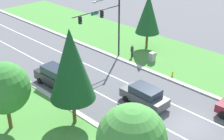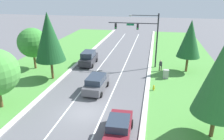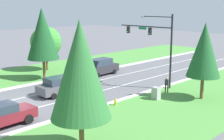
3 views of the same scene
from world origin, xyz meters
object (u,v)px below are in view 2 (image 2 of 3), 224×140
Objects in this scene: graphite_suv at (96,83)px; utility_cabinet at (166,74)px; pedestrian at (161,65)px; conifer_far_right_tree at (222,77)px; fire_hydrant at (154,88)px; burgundy_sedan at (119,128)px; traffic_signal_mast at (143,32)px; conifer_mid_left_tree at (49,37)px; oak_far_left_tree at (32,43)px; conifer_near_right_tree at (190,39)px; charcoal_suv at (89,58)px.

utility_cabinet is at bearing 35.36° from graphite_suv.
conifer_far_right_tree is (3.85, -14.39, 4.20)m from pedestrian.
fire_hydrant is at bearing -110.07° from utility_cabinet.
burgundy_sedan is 0.57× the size of conifer_far_right_tree.
traffic_signal_mast is at bearing 66.35° from graphite_suv.
burgundy_sedan reaches higher than pedestrian.
conifer_mid_left_tree reaches higher than utility_cabinet.
burgundy_sedan is at bearing -61.85° from graphite_suv.
burgundy_sedan is at bearing -42.34° from oak_far_left_tree.
pedestrian reaches higher than utility_cabinet.
traffic_signal_mast reaches higher than conifer_near_right_tree.
conifer_mid_left_tree is (-13.84, -5.64, 4.63)m from pedestrian.
conifer_far_right_tree is at bearing -28.57° from oak_far_left_tree.
conifer_mid_left_tree is at bearing 12.40° from pedestrian.
charcoal_suv is 0.68× the size of conifer_near_right_tree.
conifer_near_right_tree is (4.41, 7.27, 4.43)m from fire_hydrant.
conifer_far_right_tree is at bearing -58.96° from fire_hydrant.
oak_far_left_tree is at bearing -172.13° from conifer_near_right_tree.
oak_far_left_tree reaches higher than utility_cabinet.
charcoal_suv is at bearing 113.89° from graphite_suv.
pedestrian is (7.29, 7.99, -0.00)m from graphite_suv.
oak_far_left_tree is (-21.75, -3.01, -0.85)m from conifer_near_right_tree.
conifer_far_right_tree reaches higher than oak_far_left_tree.
conifer_mid_left_tree reaches higher than oak_far_left_tree.
conifer_mid_left_tree is at bearing -168.45° from utility_cabinet.
fire_hydrant is 0.08× the size of conifer_mid_left_tree.
graphite_suv reaches higher than burgundy_sedan.
graphite_suv reaches higher than pedestrian.
burgundy_sedan is 0.54× the size of conifer_mid_left_tree.
conifer_mid_left_tree is at bearing 161.83° from graphite_suv.
graphite_suv is 0.55× the size of conifer_mid_left_tree.
conifer_mid_left_tree reaches higher than graphite_suv.
fire_hydrant is 18.21m from oak_far_left_tree.
charcoal_suv is at bearing 25.61° from oak_far_left_tree.
charcoal_suv is (-3.69, 9.00, 0.12)m from graphite_suv.
graphite_suv is at bearing 114.63° from burgundy_sedan.
traffic_signal_mast is 13.22m from conifer_mid_left_tree.
utility_cabinet is 0.15× the size of conifer_far_right_tree.
conifer_far_right_tree reaches higher than graphite_suv.
charcoal_suv reaches higher than fire_hydrant.
graphite_suv is 14.40m from conifer_near_right_tree.
pedestrian is at bearing 104.96° from conifer_far_right_tree.
conifer_mid_left_tree reaches higher than conifer_far_right_tree.
conifer_mid_left_tree is (-14.51, -2.97, 4.94)m from utility_cabinet.
pedestrian is at bearing -29.90° from traffic_signal_mast.
conifer_far_right_tree is (6.62, -15.99, -0.14)m from traffic_signal_mast.
conifer_near_right_tree is at bearing 39.78° from graphite_suv.
conifer_far_right_tree is (0.23, -14.98, 0.37)m from conifer_near_right_tree.
conifer_far_right_tree is (3.18, -11.72, 4.51)m from utility_cabinet.
burgundy_sedan is at bearing -106.85° from utility_cabinet.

